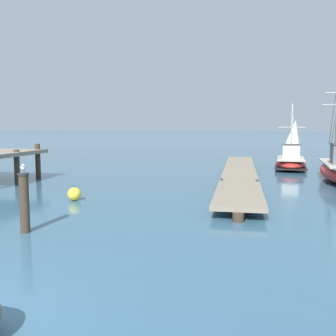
% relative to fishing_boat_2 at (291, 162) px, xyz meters
% --- Properties ---
extents(floating_dock, '(2.02, 19.58, 0.53)m').
position_rel_fishing_boat_2_xyz_m(floating_dock, '(-3.33, -5.45, -0.14)').
color(floating_dock, gray).
rests_on(floating_dock, ground).
extents(fishing_boat_2, '(2.39, 4.80, 4.44)m').
position_rel_fishing_boat_2_xyz_m(fishing_boat_2, '(0.00, 0.00, 0.00)').
color(fishing_boat_2, '#AD2823').
rests_on(fishing_boat_2, ground).
extents(mooring_piling, '(0.30, 0.30, 1.66)m').
position_rel_fishing_boat_2_xyz_m(mooring_piling, '(-9.00, -17.45, 0.36)').
color(mooring_piling, '#3D3023').
rests_on(mooring_piling, ground).
extents(perched_seagull, '(0.29, 0.32, 0.27)m').
position_rel_fishing_boat_2_xyz_m(perched_seagull, '(-9.00, -17.44, 1.31)').
color(perched_seagull, gold).
rests_on(perched_seagull, mooring_piling).
extents(mooring_buoy, '(0.53, 0.53, 0.61)m').
position_rel_fishing_boat_2_xyz_m(mooring_buoy, '(-9.65, -12.96, -0.24)').
color(mooring_buoy, yellow).
rests_on(mooring_buoy, ground).
extents(distant_sailboat, '(2.15, 3.36, 3.92)m').
position_rel_fishing_boat_2_xyz_m(distant_sailboat, '(1.53, 11.77, 1.19)').
color(distant_sailboat, navy).
rests_on(distant_sailboat, ground).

